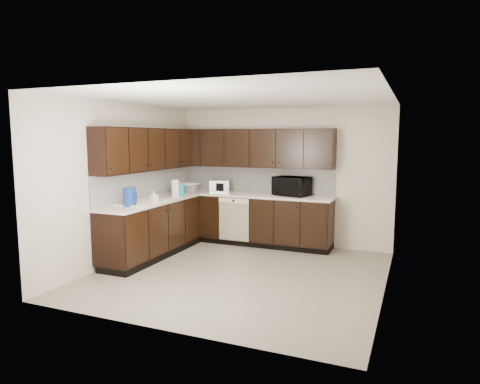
{
  "coord_description": "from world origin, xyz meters",
  "views": [
    {
      "loc": [
        2.31,
        -5.55,
        1.96
      ],
      "look_at": [
        -0.24,
        0.6,
        1.11
      ],
      "focal_mm": 32.0,
      "sensor_mm": 36.0,
      "label": 1
    }
  ],
  "objects_px": {
    "microwave": "(292,186)",
    "toaster_oven": "(220,186)",
    "storage_bin": "(185,188)",
    "blue_pitcher": "(129,197)",
    "sink": "(141,207)"
  },
  "relations": [
    {
      "from": "sink",
      "to": "microwave",
      "type": "height_order",
      "value": "microwave"
    },
    {
      "from": "storage_bin",
      "to": "blue_pitcher",
      "type": "height_order",
      "value": "blue_pitcher"
    },
    {
      "from": "sink",
      "to": "microwave",
      "type": "xyz_separation_m",
      "value": [
        1.95,
        1.77,
        0.23
      ]
    },
    {
      "from": "sink",
      "to": "toaster_oven",
      "type": "distance_m",
      "value": 1.79
    },
    {
      "from": "sink",
      "to": "blue_pitcher",
      "type": "distance_m",
      "value": 0.39
    },
    {
      "from": "storage_bin",
      "to": "toaster_oven",
      "type": "bearing_deg",
      "value": 30.56
    },
    {
      "from": "microwave",
      "to": "toaster_oven",
      "type": "xyz_separation_m",
      "value": [
        -1.38,
        -0.07,
        -0.05
      ]
    },
    {
      "from": "microwave",
      "to": "blue_pitcher",
      "type": "xyz_separation_m",
      "value": [
        -1.91,
        -2.1,
        -0.03
      ]
    },
    {
      "from": "storage_bin",
      "to": "microwave",
      "type": "bearing_deg",
      "value": 11.77
    },
    {
      "from": "blue_pitcher",
      "to": "toaster_oven",
      "type": "bearing_deg",
      "value": 99.35
    },
    {
      "from": "sink",
      "to": "storage_bin",
      "type": "height_order",
      "value": "sink"
    },
    {
      "from": "toaster_oven",
      "to": "blue_pitcher",
      "type": "height_order",
      "value": "blue_pitcher"
    },
    {
      "from": "sink",
      "to": "storage_bin",
      "type": "relative_size",
      "value": 1.92
    },
    {
      "from": "toaster_oven",
      "to": "storage_bin",
      "type": "xyz_separation_m",
      "value": [
        -0.56,
        -0.33,
        -0.03
      ]
    },
    {
      "from": "toaster_oven",
      "to": "storage_bin",
      "type": "distance_m",
      "value": 0.65
    }
  ]
}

